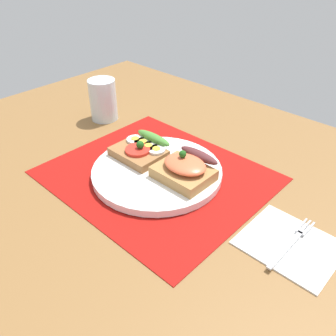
{
  "coord_description": "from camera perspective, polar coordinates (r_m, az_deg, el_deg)",
  "views": [
    {
      "loc": [
        41.51,
        -41.1,
        41.51
      ],
      "look_at": [
        3.0,
        0.0,
        3.27
      ],
      "focal_mm": 38.24,
      "sensor_mm": 36.0,
      "label": 1
    }
  ],
  "objects": [
    {
      "name": "ground_plane",
      "position": [
        0.73,
        -1.73,
        -2.27
      ],
      "size": [
        120.0,
        90.0,
        3.2
      ],
      "primitive_type": "cube",
      "color": "brown"
    },
    {
      "name": "placemat",
      "position": [
        0.72,
        -1.75,
        -1.14
      ],
      "size": [
        41.0,
        35.07,
        0.3
      ],
      "primitive_type": "cube",
      "color": "#9B100C",
      "rests_on": "ground_plane"
    },
    {
      "name": "plate",
      "position": [
        0.71,
        -1.77,
        -0.56
      ],
      "size": [
        25.75,
        25.75,
        1.47
      ],
      "primitive_type": "cylinder",
      "color": "white",
      "rests_on": "placemat"
    },
    {
      "name": "sandwich_egg_tomato",
      "position": [
        0.74,
        -4.2,
        3.03
      ],
      "size": [
        10.44,
        9.5,
        3.9
      ],
      "color": "#97663A",
      "rests_on": "plate"
    },
    {
      "name": "sandwich_salmon",
      "position": [
        0.67,
        2.82,
        -0.04
      ],
      "size": [
        10.47,
        9.69,
        5.46
      ],
      "color": "#AD7E46",
      "rests_on": "plate"
    },
    {
      "name": "napkin",
      "position": [
        0.6,
        18.89,
        -11.36
      ],
      "size": [
        14.43,
        12.4,
        0.6
      ],
      "primitive_type": "cube",
      "color": "white",
      "rests_on": "ground_plane"
    },
    {
      "name": "fork",
      "position": [
        0.6,
        19.23,
        -10.96
      ],
      "size": [
        1.62,
        13.7,
        0.32
      ],
      "color": "#B7B7BC",
      "rests_on": "napkin"
    },
    {
      "name": "drinking_glass",
      "position": [
        0.93,
        -10.3,
        10.65
      ],
      "size": [
        6.79,
        6.79,
        10.36
      ],
      "primitive_type": "cylinder",
      "color": "silver",
      "rests_on": "ground_plane"
    }
  ]
}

